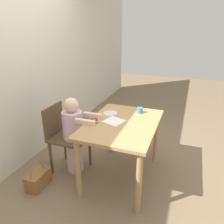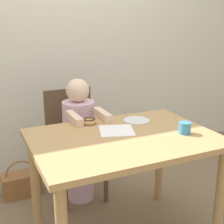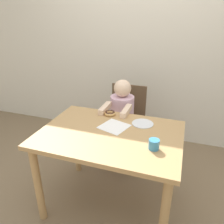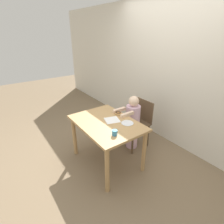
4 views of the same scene
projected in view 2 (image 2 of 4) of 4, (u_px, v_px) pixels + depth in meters
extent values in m
cube|color=silver|center=(59.00, 36.00, 2.87)|extent=(8.00, 0.05, 2.50)
cube|color=tan|center=(124.00, 139.00, 1.85)|extent=(1.09, 0.77, 0.03)
cylinder|color=tan|center=(220.00, 202.00, 1.87)|extent=(0.06, 0.06, 0.70)
cylinder|color=tan|center=(35.00, 185.00, 2.05)|extent=(0.06, 0.06, 0.70)
cylinder|color=tan|center=(160.00, 159.00, 2.44)|extent=(0.06, 0.06, 0.70)
cube|color=brown|center=(77.00, 143.00, 2.47)|extent=(0.40, 0.44, 0.03)
cube|color=brown|center=(68.00, 112.00, 2.60)|extent=(0.40, 0.02, 0.39)
cylinder|color=brown|center=(65.00, 185.00, 2.31)|extent=(0.04, 0.04, 0.44)
cylinder|color=brown|center=(106.00, 176.00, 2.44)|extent=(0.04, 0.04, 0.44)
cylinder|color=brown|center=(52.00, 164.00, 2.63)|extent=(0.04, 0.04, 0.44)
cylinder|color=brown|center=(89.00, 157.00, 2.77)|extent=(0.04, 0.04, 0.44)
cylinder|color=silver|center=(80.00, 171.00, 2.48)|extent=(0.21, 0.21, 0.47)
cylinder|color=silver|center=(79.00, 123.00, 2.37)|extent=(0.24, 0.24, 0.34)
sphere|color=beige|center=(78.00, 90.00, 2.29)|extent=(0.17, 0.17, 0.17)
cube|color=beige|center=(74.00, 118.00, 2.10)|extent=(0.05, 0.24, 0.05)
cube|color=beige|center=(102.00, 114.00, 2.18)|extent=(0.05, 0.24, 0.05)
torus|color=tan|center=(89.00, 121.00, 2.06)|extent=(0.10, 0.10, 0.03)
torus|color=#381E14|center=(89.00, 120.00, 2.06)|extent=(0.09, 0.09, 0.02)
cube|color=white|center=(116.00, 131.00, 1.93)|extent=(0.26, 0.26, 0.00)
cube|color=brown|center=(21.00, 184.00, 2.57)|extent=(0.30, 0.16, 0.19)
torus|color=brown|center=(21.00, 174.00, 2.54)|extent=(0.24, 0.02, 0.24)
cylinder|color=teal|center=(185.00, 128.00, 1.88)|extent=(0.07, 0.07, 0.07)
cylinder|color=silver|center=(136.00, 120.00, 2.13)|extent=(0.18, 0.18, 0.01)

